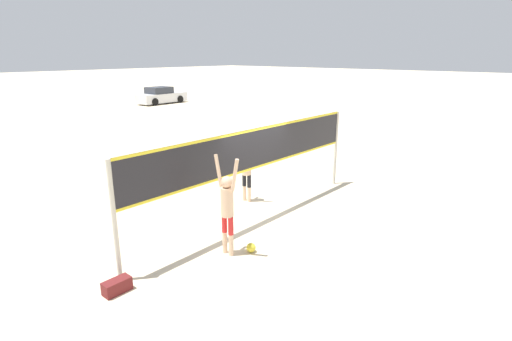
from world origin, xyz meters
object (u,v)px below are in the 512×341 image
volleyball_net (256,153)px  gear_bag (117,286)px  volleyball (251,248)px  player_spiker (227,204)px  parked_car_far (161,96)px  player_blocker (247,167)px

volleyball_net → gear_bag: (-4.37, -0.33, -1.71)m
volleyball_net → volleyball: 2.58m
player_spiker → parked_car_far: size_ratio=0.50×
volleyball_net → player_blocker: (0.85, 1.12, -0.75)m
parked_car_far → gear_bag: bearing=-129.3°
player_blocker → player_spiker: bearing=-54.6°
player_spiker → volleyball: size_ratio=10.52×
volleyball_net → player_spiker: bearing=-156.2°
parked_car_far → player_spiker: bearing=-124.8°
player_spiker → volleyball_net: bearing=-66.2°
gear_bag → player_blocker: bearing=15.6°
player_blocker → volleyball: size_ratio=9.63×
player_blocker → gear_bag: bearing=-74.4°
player_spiker → gear_bag: (-2.46, 0.51, -1.08)m
player_spiker → volleyball: player_spiker is taller
player_blocker → volleyball: player_blocker is taller
volleyball_net → player_blocker: volleyball_net is taller
gear_bag → volleyball_net: bearing=4.3°
player_blocker → parked_car_far: size_ratio=0.46×
volleyball_net → volleyball: volleyball_net is taller
volleyball_net → player_blocker: bearing=52.9°
player_blocker → gear_bag: 5.50m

